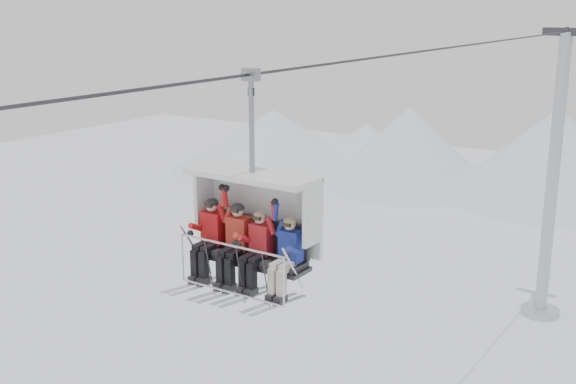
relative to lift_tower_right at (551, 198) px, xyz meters
The scene contains 7 objects.
lift_tower_right is the anchor object (origin of this frame).
haul_cable 23.25m from the lift_tower_right, 90.00° to the right, with size 0.06×0.06×50.00m, color #303035.
chairlift_carrier 23.57m from the lift_tower_right, 90.00° to the right, with size 2.51×1.17×3.98m.
skier_far_left 23.79m from the lift_tower_right, 92.18° to the right, with size 0.43×1.69×1.70m.
skier_center_left 23.78m from the lift_tower_right, 90.66° to the right, with size 0.43×1.69×1.70m.
skier_center_right 23.78m from the lift_tower_right, 89.41° to the right, with size 0.40×1.69×1.59m.
skier_far_right 23.80m from the lift_tower_right, 87.84° to the right, with size 0.39×1.69×1.57m.
Camera 1 is at (7.57, -11.45, 14.52)m, focal length 45.00 mm.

